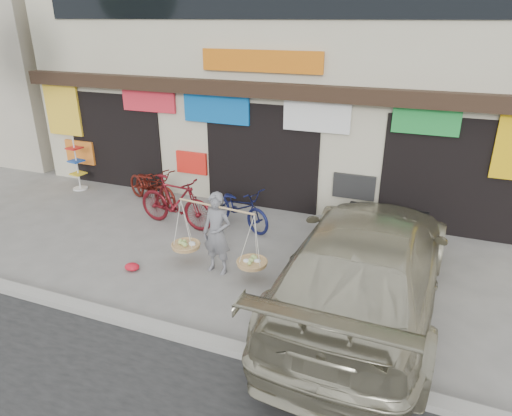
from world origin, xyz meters
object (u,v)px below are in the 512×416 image
at_px(street_vendor, 217,237).
at_px(bike_3, 149,185).
at_px(bike_2, 239,207).
at_px(suv, 366,262).
at_px(bike_1, 176,202).
at_px(bike_0, 155,186).
at_px(display_rack, 78,169).

bearing_deg(street_vendor, bike_3, 147.98).
height_order(bike_2, suv, suv).
bearing_deg(bike_1, street_vendor, -123.92).
distance_m(bike_0, display_rack, 2.70).
bearing_deg(bike_0, bike_2, -75.72).
distance_m(street_vendor, bike_3, 4.18).
relative_size(bike_2, display_rack, 1.27).
bearing_deg(suv, bike_0, -23.54).
height_order(bike_0, bike_3, same).
xyz_separation_m(bike_2, bike_3, (-2.83, 0.49, -0.00)).
bearing_deg(display_rack, street_vendor, -25.20).
distance_m(bike_1, display_rack, 4.11).
bearing_deg(bike_2, suv, -102.05).
height_order(street_vendor, bike_3, street_vendor).
height_order(street_vendor, suv, suv).
height_order(street_vendor, bike_0, street_vendor).
xyz_separation_m(bike_1, suv, (4.70, -1.73, 0.25)).
relative_size(bike_1, suv, 0.34).
bearing_deg(bike_3, display_rack, 111.25).
bearing_deg(display_rack, bike_2, -6.96).
bearing_deg(bike_2, street_vendor, -145.35).
xyz_separation_m(street_vendor, bike_3, (-3.29, 2.57, -0.26)).
bearing_deg(display_rack, bike_1, -16.48).
xyz_separation_m(bike_0, display_rack, (-2.70, 0.16, 0.11)).
bearing_deg(bike_0, bike_3, 114.85).
height_order(bike_3, display_rack, display_rack).
distance_m(bike_0, bike_2, 2.69).
bearing_deg(display_rack, bike_0, -3.36).
xyz_separation_m(street_vendor, bike_1, (-1.86, 1.56, -0.14)).
bearing_deg(bike_1, bike_3, 60.90).
distance_m(bike_2, bike_3, 2.87).
bearing_deg(suv, bike_1, -19.02).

